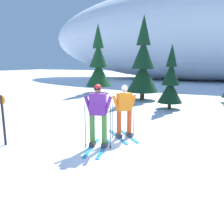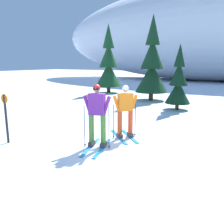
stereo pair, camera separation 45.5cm
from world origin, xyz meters
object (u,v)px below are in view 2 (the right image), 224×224
skier_orange_jacket (125,110)px  trail_marker_post (6,116)px  pine_tree_far_left (109,65)px  skier_purple_jacket (97,114)px  pine_tree_center_left (178,83)px  pine_tree_left (152,65)px

skier_orange_jacket → trail_marker_post: skier_orange_jacket is taller
pine_tree_far_left → trail_marker_post: (3.73, -12.01, -1.40)m
pine_tree_far_left → trail_marker_post: pine_tree_far_left is taller
skier_purple_jacket → pine_tree_far_left: pine_tree_far_left is taller
pine_tree_far_left → pine_tree_center_left: 7.98m
pine_tree_far_left → pine_tree_left: size_ratio=1.01×
trail_marker_post → pine_tree_far_left: bearing=107.2°
pine_tree_left → trail_marker_post: 10.21m
skier_orange_jacket → pine_tree_far_left: pine_tree_far_left is taller
pine_tree_far_left → pine_tree_left: bearing=-23.5°
pine_tree_far_left → pine_tree_center_left: pine_tree_far_left is taller
pine_tree_left → pine_tree_far_left: bearing=156.5°
pine_tree_center_left → trail_marker_post: (-3.01, -7.83, -0.55)m
pine_tree_far_left → trail_marker_post: 12.65m
pine_tree_far_left → pine_tree_left: 4.80m
pine_tree_far_left → pine_tree_center_left: bearing=-31.8°
skier_purple_jacket → pine_tree_left: size_ratio=0.34×
skier_purple_jacket → skier_orange_jacket: bearing=76.4°
skier_purple_jacket → pine_tree_center_left: (0.45, 6.76, 0.42)m
skier_orange_jacket → pine_tree_far_left: bearing=124.0°
pine_tree_center_left → pine_tree_far_left: bearing=148.2°
pine_tree_left → trail_marker_post: pine_tree_left is taller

